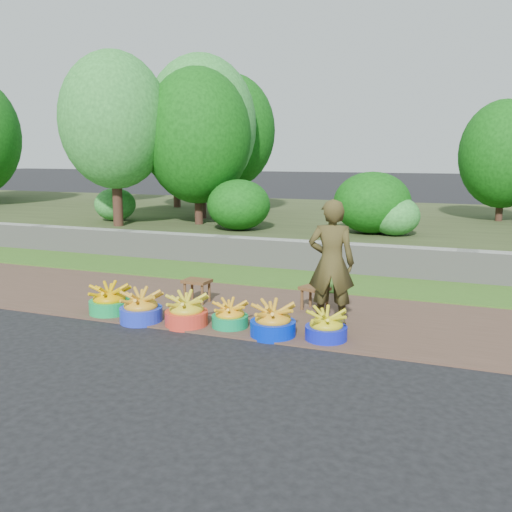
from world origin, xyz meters
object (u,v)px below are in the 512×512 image
at_px(basin_d, 230,316).
at_px(basin_f, 326,327).
at_px(basin_a, 109,301).
at_px(basin_c, 186,312).
at_px(basin_e, 273,322).
at_px(stool_right, 315,292).
at_px(basin_b, 141,308).
at_px(stool_left, 197,284).
at_px(vendor_woman, 331,263).

bearing_deg(basin_d, basin_f, -1.70).
height_order(basin_a, basin_c, same).
distance_m(basin_e, stool_right, 1.25).
bearing_deg(basin_b, stool_left, 77.56).
relative_size(basin_a, stool_right, 1.22).
xyz_separation_m(basin_f, stool_left, (-2.15, 0.94, 0.12)).
relative_size(basin_e, vendor_woman, 0.34).
height_order(basin_c, basin_d, basin_c).
bearing_deg(basin_f, basin_b, -176.45).
bearing_deg(basin_f, stool_right, 112.08).
distance_m(stool_left, vendor_woman, 2.14).
relative_size(basin_e, basin_f, 1.11).
bearing_deg(basin_e, basin_d, 168.71).
relative_size(basin_c, basin_d, 1.19).
xyz_separation_m(stool_left, vendor_woman, (2.05, -0.35, 0.52)).
bearing_deg(basin_a, basin_c, -4.01).
distance_m(basin_d, vendor_woman, 1.41).
distance_m(basin_f, vendor_woman, 0.88).
bearing_deg(basin_e, basin_f, 7.82).
bearing_deg(stool_right, basin_e, -97.02).
relative_size(basin_c, basin_e, 1.01).
bearing_deg(stool_left, basin_b, -102.44).
bearing_deg(basin_f, basin_a, 179.98).
xyz_separation_m(basin_a, vendor_woman, (2.88, 0.58, 0.62)).
xyz_separation_m(basin_b, basin_c, (0.62, 0.06, -0.00)).
bearing_deg(basin_a, stool_right, 24.60).
distance_m(stool_left, stool_right, 1.70).
relative_size(basin_a, basin_f, 1.11).
xyz_separation_m(basin_d, vendor_woman, (1.13, 0.55, 0.65)).
distance_m(basin_a, basin_b, 0.61).
xyz_separation_m(basin_a, basin_b, (0.59, -0.15, 0.00)).
bearing_deg(basin_b, basin_e, 2.04).
distance_m(basin_a, basin_d, 1.76).
height_order(basin_e, stool_right, basin_e).
height_order(basin_a, basin_f, basin_a).
bearing_deg(basin_e, stool_right, 82.98).
distance_m(basin_c, stool_right, 1.80).
bearing_deg(basin_a, basin_b, -14.19).
relative_size(basin_d, stool_left, 1.15).
relative_size(basin_a, basin_d, 1.19).
bearing_deg(basin_e, vendor_woman, 52.39).
bearing_deg(basin_f, basin_e, -172.18).
height_order(basin_a, stool_left, basin_a).
bearing_deg(basin_d, vendor_woman, 26.00).
bearing_deg(basin_a, stool_left, 48.44).
relative_size(basin_c, vendor_woman, 0.34).
xyz_separation_m(basin_b, stool_right, (1.93, 1.30, 0.10)).
relative_size(basin_a, basin_e, 1.01).
height_order(basin_d, stool_right, stool_right).
height_order(basin_c, stool_left, basin_c).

